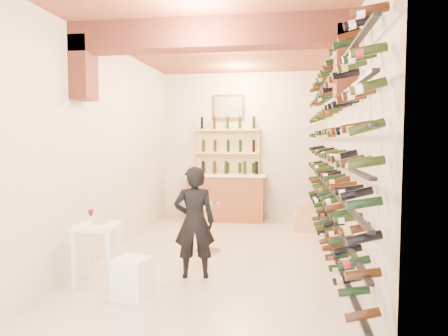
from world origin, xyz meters
name	(u,v)px	position (x,y,z in m)	size (l,w,h in m)	color
ground	(221,255)	(0.00, 0.00, 0.00)	(6.00, 6.00, 0.00)	beige
room_shell	(218,103)	(0.00, -0.26, 2.25)	(3.52, 6.02, 3.21)	beige
wine_rack	(327,153)	(1.53, 0.00, 1.55)	(0.32, 5.70, 2.56)	black
back_counter	(226,196)	(-0.30, 2.65, 0.53)	(1.70, 0.62, 1.29)	#95542E
back_shelving	(228,166)	(-0.30, 2.89, 1.17)	(1.40, 0.31, 2.73)	#D1B675
tasting_table	(97,235)	(-1.29, -1.42, 0.59)	(0.55, 0.55, 0.88)	white
white_stool	(133,278)	(-0.71, -1.79, 0.22)	(0.35, 0.35, 0.44)	white
person	(194,222)	(-0.18, -1.02, 0.71)	(0.52, 0.34, 1.41)	black
chrome_barstool	(208,224)	(-0.23, 0.13, 0.45)	(0.40, 0.40, 0.77)	silver
crate_lower	(309,222)	(1.40, 1.87, 0.17)	(0.56, 0.39, 0.34)	tan
crate_upper	(309,207)	(1.40, 1.87, 0.46)	(0.44, 0.30, 0.26)	tan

